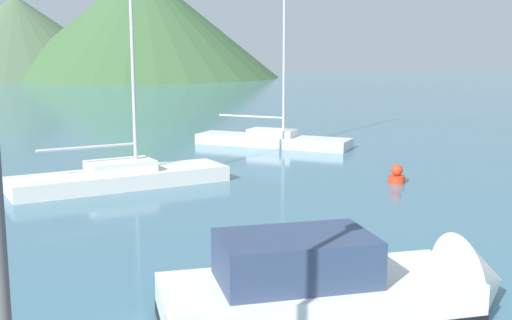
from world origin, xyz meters
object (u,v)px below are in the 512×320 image
object	(u,v)px
sailboat_inner	(273,137)
buoy_marker	(397,175)
sailboat_outer	(121,174)
motorboat_near	(349,289)

from	to	relation	value
sailboat_inner	buoy_marker	world-z (taller)	sailboat_inner
sailboat_outer	buoy_marker	bearing A→B (deg)	-26.20
motorboat_near	sailboat_inner	distance (m)	19.97
sailboat_inner	sailboat_outer	bearing A→B (deg)	-96.35
sailboat_inner	buoy_marker	xyz separation A→B (m)	(1.84, -9.45, -0.14)
sailboat_outer	sailboat_inner	bearing A→B (deg)	30.31
sailboat_inner	sailboat_outer	world-z (taller)	sailboat_outer
sailboat_outer	motorboat_near	bearing A→B (deg)	-89.62
motorboat_near	sailboat_outer	world-z (taller)	sailboat_outer
sailboat_outer	buoy_marker	size ratio (longest dim) A/B	17.14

